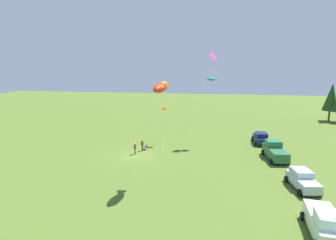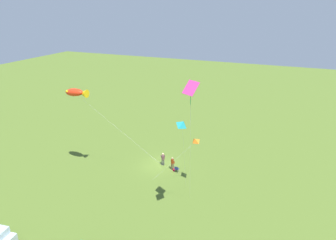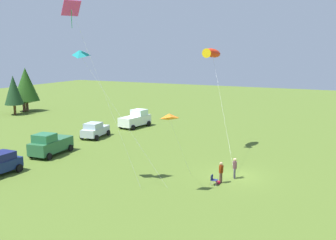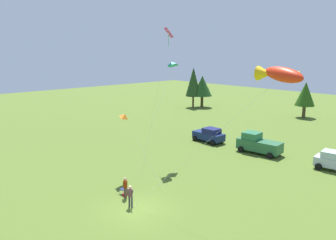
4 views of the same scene
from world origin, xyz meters
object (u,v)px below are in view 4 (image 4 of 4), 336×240
Objects in this scene: person_spectator at (125,186)px; kite_delta_orange at (125,116)px; backpack_on_grass at (125,195)px; truck_green_flatbed at (258,144)px; car_navy_hatch at (209,135)px; kite_large_fish at (279,74)px; folding_chair at (124,188)px; kite_delta_teal at (172,64)px; person_kite_flyer at (130,194)px; kite_diamond_rainbow at (168,35)px.

kite_delta_orange reaches higher than person_spectator.
backpack_on_grass is 0.06× the size of truck_green_flatbed.
kite_large_fish is (16.49, -13.15, 9.27)m from car_navy_hatch.
folding_chair is 14.19m from kite_delta_teal.
person_spectator reaches higher than backpack_on_grass.
kite_large_fish is at bearing 98.53° from person_kite_flyer.
kite_large_fish reaches higher than kite_delta_teal.
kite_large_fish is 15.90m from kite_delta_teal.
person_kite_flyer is 2.60m from folding_chair.
car_navy_hatch is 0.39× the size of kite_large_fish.
kite_diamond_rainbow is 1.32× the size of kite_delta_teal.
kite_delta_orange is at bearing -146.24° from person_kite_flyer.
truck_green_flatbed is (6.95, 0.54, 0.15)m from car_navy_hatch.
kite_large_fish reaches higher than person_spectator.
kite_large_fish reaches higher than folding_chair.
person_spectator is (0.72, -0.38, 0.53)m from folding_chair.
car_navy_hatch is at bearing 179.96° from person_kite_flyer.
kite_delta_teal reaches higher than backpack_on_grass.
kite_delta_orange is (2.60, -15.00, 4.87)m from car_navy_hatch.
kite_delta_teal is (1.42, -8.07, 9.36)m from car_navy_hatch.
truck_green_flatbed is 0.84× the size of kite_delta_orange.
kite_delta_teal is (-15.07, 5.08, 0.08)m from kite_large_fish.
kite_diamond_rainbow reaches higher than car_navy_hatch.
kite_delta_teal reaches higher than car_navy_hatch.
truck_green_flatbed is at bearing 87.24° from backpack_on_grass.
kite_large_fish is at bearing -38.58° from car_navy_hatch.
person_spectator is 14.33m from kite_delta_teal.
person_kite_flyer is 0.12× the size of kite_diamond_rainbow.
kite_large_fish is (10.86, 4.26, 9.74)m from folding_chair.
car_navy_hatch reaches higher than person_kite_flyer.
kite_diamond_rainbow reaches higher than folding_chair.
person_kite_flyer is 1.00× the size of person_spectator.
kite_delta_orange is 0.44× the size of kite_diamond_rainbow.
person_kite_flyer is 7.98m from kite_delta_orange.
car_navy_hatch is 15.98m from kite_delta_orange.
kite_delta_orange is (-5.35, 3.46, 4.80)m from person_kite_flyer.
folding_chair is 18.02m from truck_green_flatbed.
car_navy_hatch is at bearing 99.97° from kite_delta_teal.
folding_chair is 0.08× the size of kite_large_fish.
car_navy_hatch is at bearing 108.98° from backpack_on_grass.
kite_delta_teal is (-4.21, 9.34, 9.82)m from folding_chair.
person_kite_flyer is 17.59m from kite_diamond_rainbow.
backpack_on_grass is (0.44, -0.24, -0.38)m from folding_chair.
kite_delta_orange is at bearing -172.42° from kite_large_fish.
person_kite_flyer is 5.44× the size of backpack_on_grass.
truck_green_flatbed is 16.82m from kite_delta_orange.
backpack_on_grass is 18.25m from truck_green_flatbed.
person_kite_flyer is 0.41× the size of car_navy_hatch.
kite_delta_teal reaches higher than folding_chair.
folding_chair is 0.08× the size of kite_delta_teal.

